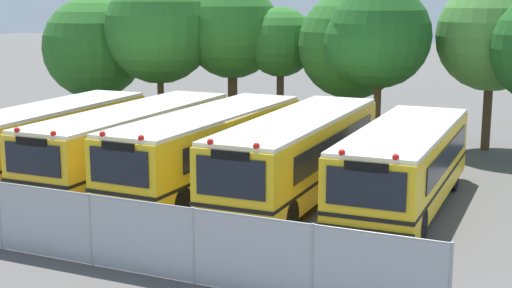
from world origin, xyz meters
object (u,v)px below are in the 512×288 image
Objects in this scene: school_bus_3 at (298,154)px; school_bus_4 at (404,164)px; tree_0 at (92,47)px; tree_6 at (489,37)px; school_bus_1 at (133,139)px; school_bus_0 at (54,134)px; tree_2 at (234,31)px; tree_5 at (374,38)px; school_bus_2 at (209,146)px; tree_4 at (355,46)px; tree_3 at (283,43)px; traffic_cone at (287,260)px; tree_1 at (160,29)px.

school_bus_4 is at bearing -177.43° from school_bus_3.
tree_6 reaches higher than tree_0.
school_bus_1 is 6.46m from school_bus_3.
school_bus_0 is 13.09m from school_bus_4.
tree_2 is at bearing -179.41° from tree_6.
tree_0 is 14.36m from tree_5.
school_bus_3 is 16.62m from tree_0.
tree_6 is at bearing -145.82° from school_bus_0.
school_bus_3 is (3.22, 0.03, 0.03)m from school_bus_2.
tree_4 is (-1.26, 10.09, 2.76)m from school_bus_3.
tree_3 is 0.89× the size of tree_4.
school_bus_2 is 13.14m from tree_6.
tree_4 is 5.68m from tree_6.
tree_0 is (-10.92, 8.41, 2.48)m from school_bus_2.
tree_2 is (6.99, 1.65, 0.85)m from tree_0.
school_bus_1 is 11.47m from tree_0.
traffic_cone is at bearing 143.26° from school_bus_1.
school_bus_0 is at bearing -115.10° from tree_3.
tree_1 reaches higher than tree_2.
school_bus_3 is 1.11× the size of school_bus_4.
school_bus_3 is 11.53m from tree_6.
tree_2 reaches higher than school_bus_4.
school_bus_2 is 9.31m from tree_5.
tree_6 reaches higher than school_bus_4.
tree_1 is 1.05× the size of tree_2.
tree_2 is at bearing 119.78° from traffic_cone.
tree_5 is at bearing -92.26° from school_bus_3.
tree_3 is (-8.18, 10.23, 2.84)m from school_bus_4.
tree_4 is at bearing 7.56° from tree_0.
school_bus_3 is 3.36m from school_bus_4.
school_bus_1 is 10.70m from tree_3.
tree_4 reaches higher than school_bus_1.
tree_1 reaches higher than tree_6.
tree_1 is 14.43× the size of traffic_cone.
school_bus_3 is at bearing -91.36° from tree_5.
traffic_cone is (-2.35, -16.21, -4.47)m from tree_6.
school_bus_4 is at bearing -43.07° from tree_2.
tree_3 is at bearing 154.01° from tree_5.
school_bus_2 is 8.09m from traffic_cone.
school_bus_4 is 13.40m from tree_3.
tree_0 is 0.91× the size of tree_2.
school_bus_0 is 1.45× the size of tree_0.
tree_6 is at bearing 0.59° from tree_4.
tree_6 is at bearing -1.77° from tree_3.
tree_6 is (7.62, 10.18, 3.30)m from school_bus_2.
tree_3 is 3.58m from tree_4.
tree_2 is at bearing -170.14° from tree_3.
school_bus_1 is 1.60× the size of tree_4.
school_bus_1 is at bearing -99.08° from tree_3.
tree_2 is (3.07, 1.63, -0.10)m from tree_1.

